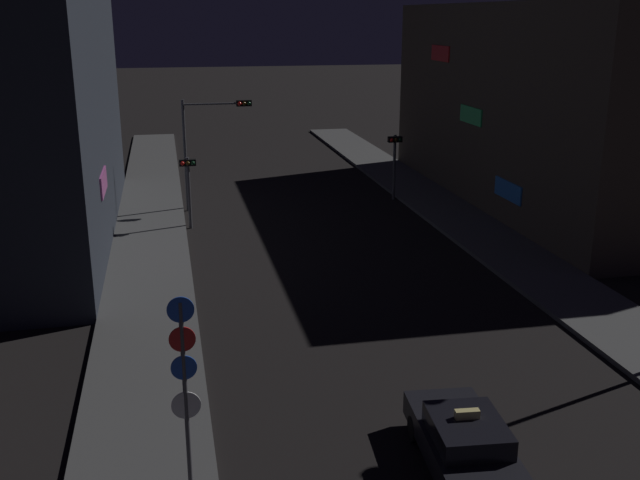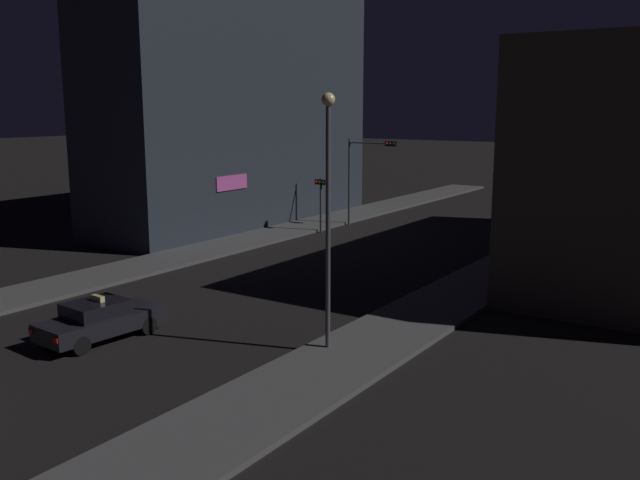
{
  "view_description": "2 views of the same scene",
  "coord_description": "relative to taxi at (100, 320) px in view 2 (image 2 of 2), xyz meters",
  "views": [
    {
      "loc": [
        -6.75,
        -5.62,
        10.1
      ],
      "look_at": [
        -1.05,
        21.61,
        1.63
      ],
      "focal_mm": 41.53,
      "sensor_mm": 36.0,
      "label": 1
    },
    {
      "loc": [
        18.9,
        -7.03,
        8.07
      ],
      "look_at": [
        0.41,
        20.7,
        1.67
      ],
      "focal_mm": 39.14,
      "sensor_mm": 36.0,
      "label": 2
    }
  ],
  "objects": [
    {
      "name": "sidewalk_right",
      "position": [
        8.24,
        20.84,
        -0.65
      ],
      "size": [
        3.39,
        62.07,
        0.17
      ],
      "primitive_type": "cube",
      "color": "#4C4C4C",
      "rests_on": "ground_plane"
    },
    {
      "name": "traffic_light_left_kerb",
      "position": [
        -5.31,
        21.92,
        1.82
      ],
      "size": [
        0.8,
        0.42,
        3.55
      ],
      "color": "#47474C",
      "rests_on": "ground_plane"
    },
    {
      "name": "traffic_light_overhead",
      "position": [
        -4.04,
        25.44,
        3.47
      ],
      "size": [
        3.66,
        0.41,
        5.92
      ],
      "color": "#47474C",
      "rests_on": "ground_plane"
    },
    {
      "name": "sidewalk_left",
      "position": [
        -7.26,
        20.84,
        -0.65
      ],
      "size": [
        3.39,
        62.07,
        0.17
      ],
      "primitive_type": "cube",
      "color": "#4C4C4C",
      "rests_on": "ground_plane"
    },
    {
      "name": "street_lamp_near_block",
      "position": [
        7.3,
        3.38,
        4.59
      ],
      "size": [
        0.43,
        0.43,
        8.33
      ],
      "color": "#47474C",
      "rests_on": "sidewalk_right"
    },
    {
      "name": "taxi",
      "position": [
        0.0,
        0.0,
        0.0
      ],
      "size": [
        2.17,
        4.58,
        1.62
      ],
      "color": "black",
      "rests_on": "ground_plane"
    },
    {
      "name": "building_facade_left",
      "position": [
        -12.23,
        22.0,
        8.86
      ],
      "size": [
        6.64,
        22.88,
        19.19
      ],
      "color": "#282D38",
      "rests_on": "ground_plane"
    },
    {
      "name": "traffic_light_right_kerb",
      "position": [
        6.29,
        25.64,
        1.92
      ],
      "size": [
        0.8,
        0.41,
        3.7
      ],
      "color": "#47474C",
      "rests_on": "ground_plane"
    }
  ]
}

